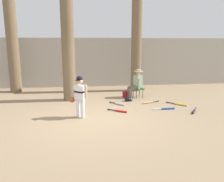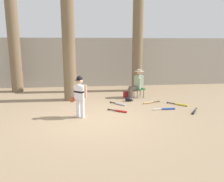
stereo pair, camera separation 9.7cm
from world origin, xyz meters
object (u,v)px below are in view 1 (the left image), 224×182
(seated_spectator, at_px, (136,83))
(handbag_beside_stool, at_px, (127,94))
(bat_blue_youth, at_px, (166,109))
(bat_black_composite, at_px, (194,111))
(batting_helmet_black, at_px, (128,99))
(bat_red_barrel, at_px, (119,111))
(tree_near_player, at_px, (68,37))
(tree_far_left, at_px, (11,27))
(young_ballplayer, at_px, (80,94))
(bat_wood_tan, at_px, (149,102))
(folding_stool, at_px, (138,89))
(bat_aluminum_silver, at_px, (119,104))
(bat_yellow_trainer, at_px, (179,104))
(tree_behind_spectator, at_px, (136,44))

(seated_spectator, distance_m, handbag_beside_stool, 0.64)
(bat_blue_youth, xyz_separation_m, bat_black_composite, (0.80, -0.42, 0.00))
(batting_helmet_black, bearing_deg, bat_red_barrel, -112.06)
(tree_near_player, distance_m, bat_black_composite, 5.39)
(batting_helmet_black, bearing_deg, bat_black_composite, -43.04)
(tree_near_player, xyz_separation_m, tree_far_left, (-2.63, 1.98, 0.50))
(young_ballplayer, relative_size, bat_wood_tan, 1.83)
(bat_red_barrel, xyz_separation_m, batting_helmet_black, (0.58, 1.42, 0.05))
(folding_stool, xyz_separation_m, handbag_beside_stool, (-0.48, 0.05, -0.23))
(bat_aluminum_silver, height_order, batting_helmet_black, batting_helmet_black)
(folding_stool, relative_size, batting_helmet_black, 1.54)
(bat_yellow_trainer, bearing_deg, folding_stool, 129.82)
(tree_behind_spectator, distance_m, young_ballplayer, 4.98)
(tree_near_player, relative_size, bat_red_barrel, 9.34)
(handbag_beside_stool, relative_size, bat_yellow_trainer, 0.55)
(folding_stool, relative_size, bat_red_barrel, 0.78)
(tree_behind_spectator, distance_m, bat_blue_youth, 4.09)
(bat_aluminum_silver, distance_m, bat_red_barrel, 0.91)
(folding_stool, bearing_deg, batting_helmet_black, -132.95)
(young_ballplayer, bearing_deg, tree_near_player, 100.37)
(handbag_beside_stool, distance_m, batting_helmet_black, 0.67)
(tree_behind_spectator, bearing_deg, young_ballplayer, -124.48)
(handbag_beside_stool, xyz_separation_m, bat_black_composite, (1.81, -2.43, -0.10))
(bat_wood_tan, distance_m, bat_black_composite, 1.76)
(seated_spectator, bearing_deg, bat_black_composite, -58.82)
(tree_behind_spectator, distance_m, bat_black_composite, 4.58)
(handbag_beside_stool, relative_size, batting_helmet_black, 1.08)
(seated_spectator, bearing_deg, bat_aluminum_silver, -129.65)
(bat_red_barrel, bearing_deg, bat_blue_youth, 2.45)
(tree_behind_spectator, bearing_deg, batting_helmet_black, -111.12)
(bat_blue_youth, xyz_separation_m, bat_wood_tan, (-0.35, 0.91, 0.00))
(folding_stool, bearing_deg, handbag_beside_stool, 174.22)
(batting_helmet_black, bearing_deg, bat_blue_youth, -50.79)
(bat_blue_youth, distance_m, bat_aluminum_silver, 1.75)
(seated_spectator, xyz_separation_m, batting_helmet_black, (-0.47, -0.59, -0.56))
(bat_blue_youth, distance_m, bat_yellow_trainer, 0.85)
(tree_far_left, bearing_deg, bat_red_barrel, -41.78)
(tree_near_player, height_order, handbag_beside_stool, tree_near_player)
(seated_spectator, bearing_deg, young_ballplayer, -134.29)
(young_ballplayer, bearing_deg, handbag_beside_stool, 51.54)
(tree_near_player, distance_m, bat_wood_tan, 4.05)
(tree_behind_spectator, bearing_deg, bat_wood_tan, -91.28)
(bat_wood_tan, relative_size, bat_yellow_trainer, 1.15)
(tree_far_left, bearing_deg, batting_helmet_black, -26.64)
(bat_black_composite, height_order, batting_helmet_black, batting_helmet_black)
(young_ballplayer, xyz_separation_m, bat_blue_youth, (2.99, 0.48, -0.71))
(young_ballplayer, distance_m, tree_far_left, 5.75)
(folding_stool, xyz_separation_m, batting_helmet_black, (-0.57, -0.61, -0.29))
(bat_wood_tan, distance_m, bat_yellow_trainer, 1.12)
(tree_far_left, xyz_separation_m, bat_yellow_trainer, (6.73, -3.33, -2.97))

